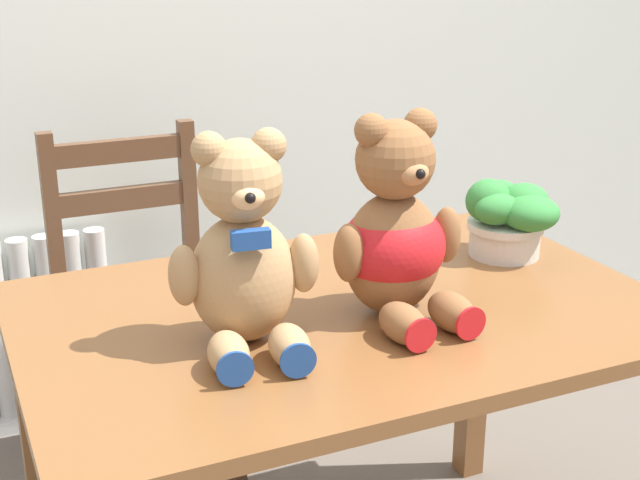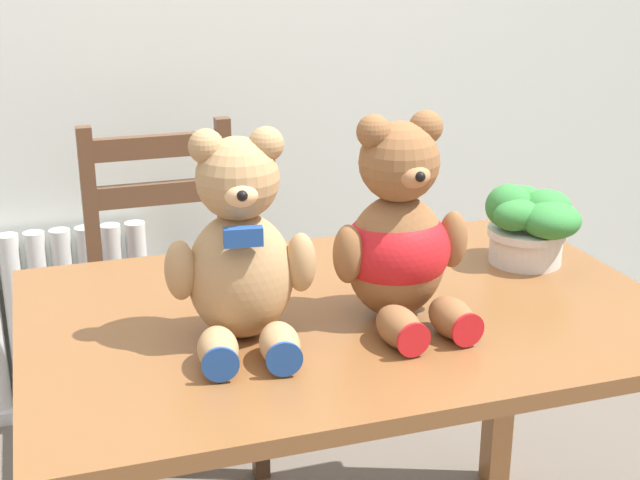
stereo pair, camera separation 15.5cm
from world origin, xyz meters
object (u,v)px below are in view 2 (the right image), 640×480
(teddy_bear_right, at_px, (399,239))
(potted_plant, at_px, (530,223))
(wooden_chair_behind, at_px, (171,295))
(teddy_bear_left, at_px, (240,252))

(teddy_bear_right, height_order, potted_plant, teddy_bear_right)
(wooden_chair_behind, bearing_deg, potted_plant, 134.33)
(teddy_bear_right, bearing_deg, wooden_chair_behind, -74.28)
(potted_plant, bearing_deg, wooden_chair_behind, 134.33)
(wooden_chair_behind, distance_m, teddy_bear_right, 0.98)
(teddy_bear_left, distance_m, teddy_bear_right, 0.29)
(teddy_bear_left, height_order, teddy_bear_right, teddy_bear_right)
(wooden_chair_behind, xyz_separation_m, teddy_bear_left, (0.00, -0.85, 0.42))
(wooden_chair_behind, height_order, teddy_bear_left, teddy_bear_left)
(teddy_bear_right, relative_size, potted_plant, 1.94)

